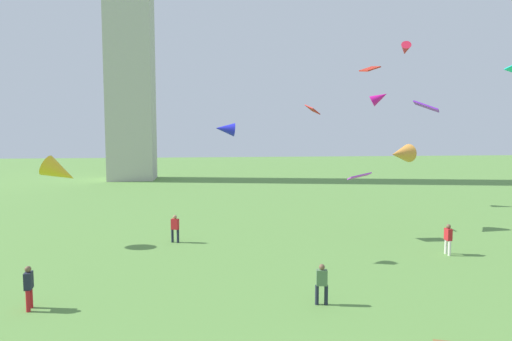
{
  "coord_description": "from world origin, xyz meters",
  "views": [
    {
      "loc": [
        -4.4,
        -7.77,
        6.71
      ],
      "look_at": [
        -1.34,
        15.55,
        4.72
      ],
      "focal_mm": 29.51,
      "sensor_mm": 36.0,
      "label": 1
    }
  ],
  "objects": [
    {
      "name": "person_1",
      "position": [
        -6.05,
        18.48,
        0.99
      ],
      "size": [
        0.52,
        0.43,
        1.74
      ],
      "rotation": [
        0.0,
        0.0,
        5.85
      ],
      "color": "#1E2333",
      "rests_on": "ground_plane"
    },
    {
      "name": "kite_flying_9",
      "position": [
        3.53,
        21.71,
        8.52
      ],
      "size": [
        0.97,
        1.39,
        0.78
      ],
      "rotation": [
        0.0,
        0.0,
        4.98
      ],
      "color": "red"
    },
    {
      "name": "person_3",
      "position": [
        0.27,
        7.9,
        0.93
      ],
      "size": [
        0.5,
        0.32,
        1.64
      ],
      "rotation": [
        0.0,
        0.0,
        6.11
      ],
      "color": "#1E2333",
      "rests_on": "ground_plane"
    },
    {
      "name": "kite_flying_3",
      "position": [
        -12.82,
        18.72,
        4.5
      ],
      "size": [
        2.37,
        1.59,
        1.98
      ],
      "rotation": [
        0.0,
        0.0,
        1.44
      ],
      "color": "gold"
    },
    {
      "name": "kite_flying_2",
      "position": [
        12.34,
        30.41,
        10.22
      ],
      "size": [
        2.12,
        1.73,
        1.66
      ],
      "rotation": [
        0.0,
        0.0,
        1.16
      ],
      "color": "#CC138A"
    },
    {
      "name": "kite_flying_5",
      "position": [
        12.17,
        25.19,
        13.63
      ],
      "size": [
        1.19,
        1.54,
        1.25
      ],
      "rotation": [
        0.0,
        0.0,
        2.82
      ],
      "color": "red"
    },
    {
      "name": "person_4",
      "position": [
        9.27,
        13.74,
        0.99
      ],
      "size": [
        0.28,
        0.54,
        1.74
      ],
      "rotation": [
        0.0,
        0.0,
        1.52
      ],
      "color": "silver",
      "rests_on": "ground_plane"
    },
    {
      "name": "kite_flying_1",
      "position": [
        9.6,
        20.33,
        5.38
      ],
      "size": [
        2.25,
        1.99,
        1.36
      ],
      "rotation": [
        0.0,
        0.0,
        5.16
      ],
      "color": "orange"
    },
    {
      "name": "kite_flying_6",
      "position": [
        -3.13,
        14.49,
        7.02
      ],
      "size": [
        1.07,
        0.74,
        0.8
      ],
      "rotation": [
        0.0,
        0.0,
        4.74
      ],
      "color": "#2022D1"
    },
    {
      "name": "kite_flying_4",
      "position": [
        10.21,
        18.18,
        8.56
      ],
      "size": [
        1.86,
        1.84,
        0.8
      ],
      "rotation": [
        0.0,
        0.0,
        2.49
      ],
      "color": "#8829E6"
    },
    {
      "name": "kite_flying_7",
      "position": [
        5.7,
        18.04,
        4.07
      ],
      "size": [
        1.43,
        0.96,
        0.59
      ],
      "rotation": [
        0.0,
        0.0,
        6.27
      ],
      "color": "#AF34D6"
    },
    {
      "name": "kite_flying_0",
      "position": [
        7.94,
        22.17,
        11.54
      ],
      "size": [
        1.1,
        1.51,
        0.63
      ],
      "rotation": [
        0.0,
        0.0,
        1.63
      ],
      "color": "red"
    },
    {
      "name": "person_0",
      "position": [
        -11.0,
        8.9,
        0.97
      ],
      "size": [
        0.31,
        0.53,
        1.72
      ],
      "rotation": [
        0.0,
        0.0,
        4.83
      ],
      "color": "red",
      "rests_on": "ground_plane"
    }
  ]
}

